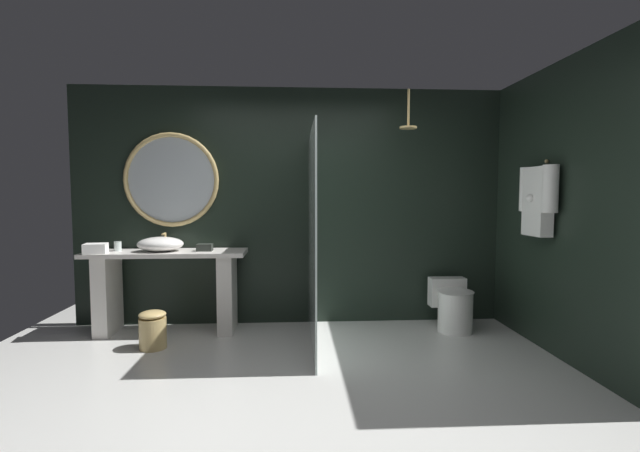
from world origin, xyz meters
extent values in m
plane|color=silver|center=(0.00, 0.00, 0.00)|extent=(5.76, 5.76, 0.00)
cube|color=black|center=(0.00, 1.90, 1.30)|extent=(4.80, 0.10, 2.60)
cube|color=black|center=(2.35, 0.76, 1.30)|extent=(0.10, 2.47, 2.60)
cube|color=silver|center=(-1.33, 1.58, 0.83)|extent=(1.62, 0.51, 0.04)
cube|color=silver|center=(-1.94, 1.58, 0.40)|extent=(0.15, 0.43, 0.81)
cube|color=silver|center=(-0.71, 1.58, 0.40)|extent=(0.15, 0.43, 0.81)
ellipsoid|color=white|center=(-1.38, 1.55, 0.93)|extent=(0.46, 0.38, 0.15)
cylinder|color=tan|center=(-1.38, 1.73, 0.94)|extent=(0.02, 0.02, 0.18)
cylinder|color=tan|center=(-1.38, 1.67, 1.02)|extent=(0.02, 0.10, 0.02)
cylinder|color=silver|center=(-1.84, 1.62, 0.90)|extent=(0.07, 0.07, 0.10)
cube|color=#282D28|center=(-0.94, 1.56, 0.89)|extent=(0.16, 0.12, 0.07)
torus|color=tan|center=(-1.33, 1.81, 1.59)|extent=(1.01, 0.05, 1.01)
cylinder|color=#B2BCC1|center=(-1.33, 1.82, 1.59)|extent=(0.93, 0.01, 0.93)
cube|color=silver|center=(0.16, 1.11, 1.02)|extent=(0.02, 1.49, 2.04)
cylinder|color=tan|center=(1.15, 1.44, 2.31)|extent=(0.02, 0.02, 0.37)
cylinder|color=tan|center=(1.15, 1.44, 2.12)|extent=(0.17, 0.17, 0.02)
sphere|color=tan|center=(2.28, 0.86, 1.74)|extent=(0.04, 0.04, 0.04)
cube|color=white|center=(2.21, 0.86, 1.37)|extent=(0.12, 0.33, 0.63)
cylinder|color=white|center=(2.21, 0.67, 1.49)|extent=(0.13, 0.13, 0.42)
cylinder|color=white|center=(2.21, 1.05, 1.49)|extent=(0.13, 0.13, 0.42)
sphere|color=white|center=(2.13, 0.86, 1.40)|extent=(0.07, 0.07, 0.07)
cylinder|color=white|center=(1.67, 1.40, 0.21)|extent=(0.36, 0.36, 0.42)
ellipsoid|color=white|center=(1.67, 1.40, 0.43)|extent=(0.37, 0.41, 0.02)
cube|color=white|center=(1.67, 1.66, 0.37)|extent=(0.39, 0.16, 0.31)
cylinder|color=tan|center=(-1.33, 1.08, 0.14)|extent=(0.25, 0.25, 0.29)
ellipsoid|color=tan|center=(-1.33, 1.08, 0.32)|extent=(0.25, 0.25, 0.07)
cube|color=white|center=(-1.98, 1.42, 0.90)|extent=(0.24, 0.22, 0.10)
camera|label=1|loc=(-0.02, -3.05, 1.44)|focal=24.81mm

